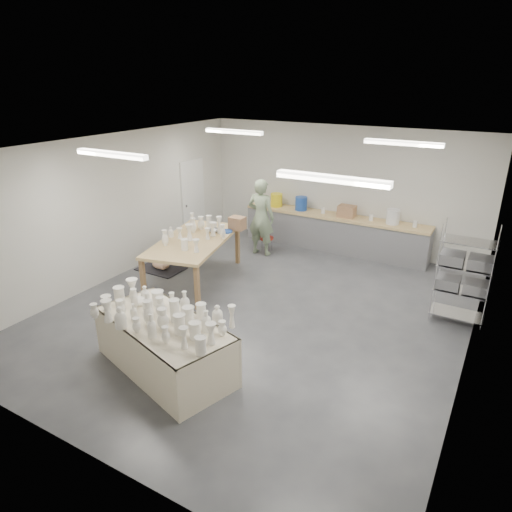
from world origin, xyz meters
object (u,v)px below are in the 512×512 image
Objects in this scene: drying_table at (164,343)px; red_stool at (266,239)px; potter at (261,217)px; work_table at (199,238)px.

red_stool is at bearing 118.95° from drying_table.
potter is at bearing -90.00° from red_stool.
work_table is at bearing 76.23° from potter.
potter is (-1.09, 4.82, 0.48)m from drying_table.
drying_table is 4.96m from potter.
potter reaches higher than red_stool.
red_stool is (-0.00, 0.27, -0.63)m from potter.
potter is 4.33× the size of red_stool.
work_table is 1.99m from potter.
work_table reaches higher than red_stool.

